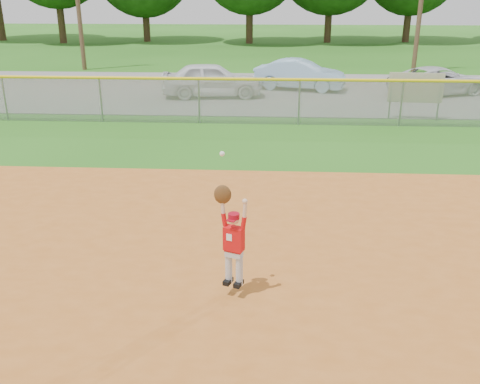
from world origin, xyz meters
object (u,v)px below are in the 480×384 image
car_blue (300,75)px  sponsor_sign (416,89)px  car_white_a (212,80)px  ballplayer (232,237)px  car_white_b (438,81)px

car_blue → sponsor_sign: size_ratio=2.18×
car_white_a → car_blue: (3.70, 1.89, -0.05)m
car_white_a → ballplayer: bearing=-179.7°
car_blue → car_white_a: bearing=131.4°
sponsor_sign → ballplayer: ballplayer is taller
sponsor_sign → car_white_a: bearing=154.0°
car_white_b → car_blue: bearing=57.6°
car_white_b → ballplayer: size_ratio=2.06×
car_white_a → sponsor_sign: 8.21m
car_white_b → ballplayer: ballplayer is taller
car_white_a → car_blue: bearing=-69.9°
car_white_a → ballplayer: ballplayer is taller
sponsor_sign → ballplayer: 12.86m
car_white_b → sponsor_sign: 5.17m
car_white_b → sponsor_sign: bearing=131.2°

